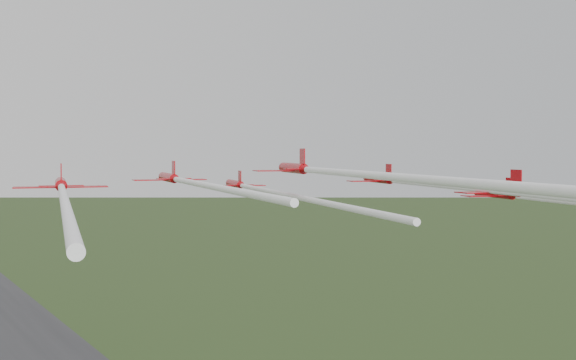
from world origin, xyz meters
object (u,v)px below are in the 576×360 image
jet_lead (264,190)px  jet_row2_right (421,183)px  jet_row3_right (550,200)px  jet_row2_left (187,181)px  jet_row3_left (63,192)px  jet_row3_mid (341,172)px

jet_lead → jet_row2_right: bearing=-37.0°
jet_row2_right → jet_row3_right: size_ratio=1.12×
jet_lead → jet_row3_right: (19.59, -29.49, -0.25)m
jet_lead → jet_row3_right: size_ratio=1.36×
jet_lead → jet_row2_right: jet_row2_right is taller
jet_row2_left → jet_row3_left: bearing=-133.4°
jet_row2_left → jet_row2_right: 28.03m
jet_row2_right → jet_row3_left: jet_row3_left is taller
jet_row3_mid → jet_row2_left: bearing=121.0°
jet_lead → jet_row3_left: size_ratio=1.12×
jet_row2_right → jet_row3_left: size_ratio=0.93×
jet_lead → jet_row2_right: (12.59, -16.34, 1.21)m
jet_row2_left → jet_row3_mid: size_ratio=0.87×
jet_row2_right → jet_row3_right: bearing=-45.1°
jet_row3_left → jet_row3_right: jet_row3_left is taller
jet_lead → jet_row3_right: bearing=-41.1°
jet_lead → jet_row2_left: jet_row2_left is taller
jet_lead → jet_row3_left: (-30.45, -18.07, 1.52)m
jet_row2_left → jet_row2_right: (26.28, -9.75, -0.44)m
jet_row3_mid → jet_row3_left: bearing=171.6°
jet_lead → jet_row2_right: size_ratio=1.21×
jet_row3_mid → jet_row2_right: bearing=47.2°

